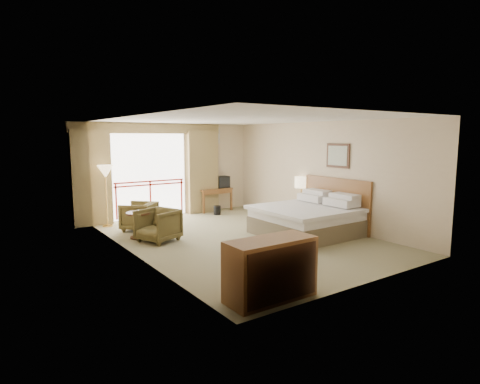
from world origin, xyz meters
TOP-DOWN VIEW (x-y plane):
  - floor at (0.00, 0.00)m, footprint 7.00×7.00m
  - ceiling at (0.00, 0.00)m, footprint 7.00×7.00m
  - wall_back at (0.00, 3.50)m, footprint 5.00×0.00m
  - wall_front at (0.00, -3.50)m, footprint 5.00×0.00m
  - wall_left at (-2.50, 0.00)m, footprint 0.00×7.00m
  - wall_right at (2.50, 0.00)m, footprint 0.00×7.00m
  - balcony_door at (-0.80, 3.48)m, footprint 2.40×0.00m
  - balcony_railing at (-0.80, 3.46)m, footprint 2.09×0.03m
  - curtain_left at (-2.45, 3.35)m, footprint 1.00×0.26m
  - curtain_right at (0.85, 3.35)m, footprint 1.00×0.26m
  - valance at (-0.80, 3.38)m, footprint 4.40×0.22m
  - hvac_vent at (1.30, 3.47)m, footprint 0.50×0.04m
  - bed at (1.50, -0.60)m, footprint 2.13×2.06m
  - headboard at (2.46, -0.60)m, footprint 0.06×2.10m
  - framed_art at (2.47, -0.60)m, footprint 0.04×0.72m
  - nightstand at (2.43, 0.59)m, footprint 0.41×0.48m
  - table_lamp at (2.43, 0.64)m, footprint 0.36×0.36m
  - phone at (2.38, 0.44)m, footprint 0.23×0.21m
  - desk at (1.25, 3.38)m, footprint 1.09×0.53m
  - tv at (1.55, 3.33)m, footprint 0.41×0.33m
  - coffee_maker at (0.90, 3.33)m, footprint 0.16×0.16m
  - cup at (1.05, 3.28)m, footprint 0.08×0.08m
  - wastebasket at (0.99, 2.71)m, footprint 0.23×0.23m
  - armchair_far at (-1.66, 2.10)m, footprint 1.08×1.08m
  - armchair_near at (-1.70, 0.81)m, footprint 1.03×1.02m
  - side_table at (-1.96, 1.32)m, footprint 0.55×0.55m
  - book at (-1.96, 1.32)m, footprint 0.26×0.28m
  - floor_lamp at (-2.18, 2.98)m, footprint 0.41×0.41m
  - dresser at (-1.66, -3.12)m, footprint 1.32×0.56m

SIDE VIEW (x-z plane):
  - floor at x=0.00m, z-range 0.00..0.00m
  - armchair_far at x=-1.66m, z-range -0.35..0.35m
  - armchair_near at x=-1.70m, z-range -0.36..0.36m
  - wastebasket at x=0.99m, z-range 0.00..0.27m
  - nightstand at x=2.43m, z-range 0.00..0.56m
  - bed at x=1.50m, z-range -0.11..0.86m
  - side_table at x=-1.96m, z-range 0.11..0.71m
  - dresser at x=-1.66m, z-range 0.00..0.88m
  - desk at x=1.25m, z-range 0.20..0.91m
  - phone at x=2.38m, z-range 0.56..0.65m
  - book at x=-1.96m, z-range 0.60..0.62m
  - headboard at x=2.46m, z-range 0.00..1.30m
  - cup at x=1.05m, z-range 0.71..0.82m
  - balcony_railing at x=-0.80m, z-range 0.30..1.32m
  - coffee_maker at x=0.90m, z-range 0.71..0.99m
  - tv at x=1.55m, z-range 0.71..1.08m
  - table_lamp at x=2.43m, z-range 0.74..1.39m
  - balcony_door at x=-0.80m, z-range 0.00..2.40m
  - curtain_left at x=-2.45m, z-range 0.00..2.50m
  - curtain_right at x=0.85m, z-range 0.00..2.50m
  - wall_left at x=-2.50m, z-range -2.15..4.85m
  - wall_right at x=2.50m, z-range -2.15..4.85m
  - wall_back at x=0.00m, z-range -1.15..3.85m
  - wall_front at x=0.00m, z-range -1.15..3.85m
  - floor_lamp at x=-2.18m, z-range 0.58..2.17m
  - framed_art at x=2.47m, z-range 1.55..2.15m
  - hvac_vent at x=1.30m, z-range 2.10..2.60m
  - valance at x=-0.80m, z-range 2.41..2.69m
  - ceiling at x=0.00m, z-range 2.70..2.70m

